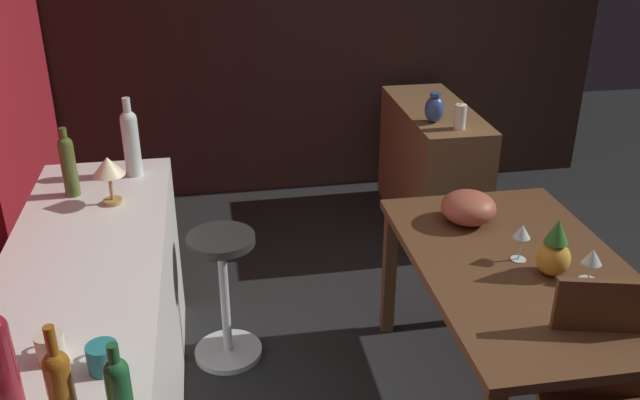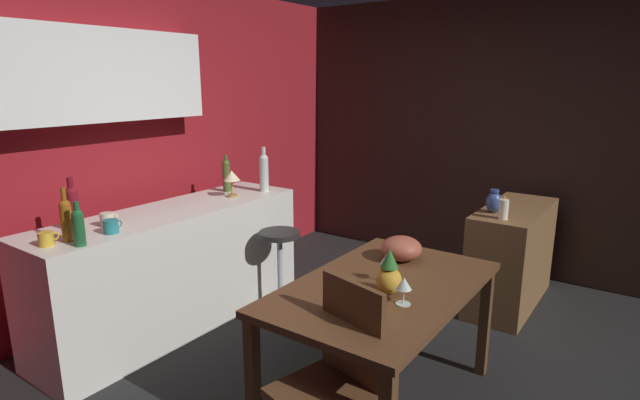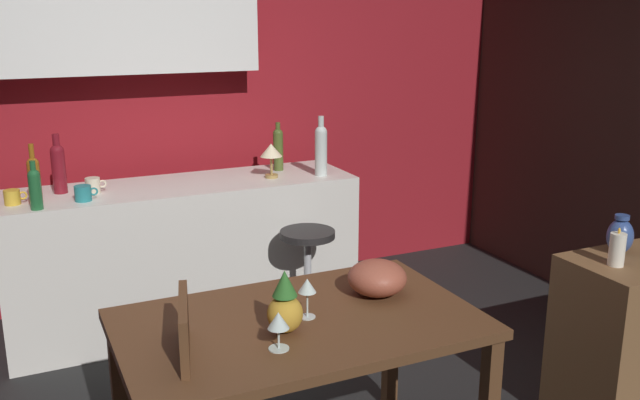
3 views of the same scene
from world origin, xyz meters
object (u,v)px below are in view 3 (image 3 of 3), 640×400
at_px(wine_glass_right, 278,322).
at_px(cup_mustard, 12,197).
at_px(wine_glass_left, 307,288).
at_px(wine_bottle_clear, 321,148).
at_px(fruit_bowl, 377,278).
at_px(wine_bottle_ruby, 58,166).
at_px(counter_lamp, 271,152).
at_px(pineapple_centerpiece, 285,306).
at_px(cup_cream, 93,185).
at_px(pillar_candle_tall, 617,249).
at_px(vase_ceramic_blue, 620,236).
at_px(dining_table, 299,339).
at_px(bar_stool, 308,282).
at_px(cup_teal, 83,193).
at_px(wine_bottle_green, 35,187).
at_px(wine_bottle_olive, 278,147).
at_px(wine_bottle_amber, 34,177).

bearing_deg(wine_glass_right, cup_mustard, 113.21).
bearing_deg(wine_glass_left, wine_bottle_clear, 63.39).
distance_m(fruit_bowl, wine_bottle_ruby, 2.05).
xyz_separation_m(wine_glass_right, counter_lamp, (0.69, 1.86, 0.22)).
distance_m(pineapple_centerpiece, wine_bottle_clear, 1.92).
xyz_separation_m(cup_mustard, cup_cream, (0.42, 0.07, 0.00)).
relative_size(pillar_candle_tall, vase_ceramic_blue, 0.95).
bearing_deg(wine_bottle_ruby, dining_table, -68.83).
bearing_deg(wine_bottle_ruby, wine_glass_left, -67.76).
distance_m(wine_glass_left, pillar_candle_tall, 1.39).
height_order(bar_stool, wine_glass_right, wine_glass_right).
bearing_deg(cup_teal, pillar_candle_tall, -41.83).
distance_m(wine_bottle_ruby, cup_teal, 0.28).
xyz_separation_m(cup_mustard, cup_teal, (0.35, -0.08, 0.00)).
bearing_deg(fruit_bowl, wine_bottle_green, 131.51).
xyz_separation_m(wine_bottle_clear, counter_lamp, (-0.31, 0.07, -0.02)).
relative_size(cup_mustard, vase_ceramic_blue, 0.65).
xyz_separation_m(wine_bottle_ruby, vase_ceramic_blue, (2.25, -1.93, -0.15)).
xyz_separation_m(wine_glass_left, wine_bottle_ruby, (-0.74, 1.81, 0.19)).
height_order(dining_table, counter_lamp, counter_lamp).
xyz_separation_m(cup_cream, vase_ceramic_blue, (2.08, -1.85, -0.04)).
height_order(wine_glass_right, cup_teal, cup_teal).
distance_m(wine_bottle_green, cup_mustard, 0.21).
bearing_deg(fruit_bowl, bar_stool, 81.22).
bearing_deg(pineapple_centerpiece, cup_mustard, 116.62).
distance_m(wine_glass_right, pillar_candle_tall, 1.58).
bearing_deg(wine_bottle_clear, wine_bottle_olive, 126.75).
bearing_deg(fruit_bowl, dining_table, -167.05).
distance_m(wine_glass_left, cup_teal, 1.70).
height_order(pineapple_centerpiece, counter_lamp, counter_lamp).
bearing_deg(fruit_bowl, wine_bottle_ruby, 122.62).
bearing_deg(vase_ceramic_blue, counter_lamp, 119.96).
relative_size(wine_glass_right, wine_bottle_amber, 0.44).
distance_m(pineapple_centerpiece, wine_bottle_amber, 1.88).
bearing_deg(cup_cream, wine_glass_left, -71.73).
bearing_deg(wine_glass_left, bar_stool, 66.19).
height_order(dining_table, bar_stool, dining_table).
relative_size(dining_table, wine_bottle_amber, 4.30).
bearing_deg(wine_bottle_green, cup_mustard, 125.11).
bearing_deg(vase_ceramic_blue, pillar_candle_tall, -140.99).
relative_size(cup_teal, counter_lamp, 0.58).
relative_size(fruit_bowl, vase_ceramic_blue, 1.37).
bearing_deg(wine_glass_left, fruit_bowl, 13.77).
bearing_deg(cup_mustard, vase_ceramic_blue, -35.25).
bearing_deg(wine_glass_right, cup_teal, 104.00).
relative_size(dining_table, wine_glass_right, 9.86).
distance_m(bar_stool, wine_bottle_olive, 0.94).
relative_size(wine_glass_left, pillar_candle_tall, 0.93).
bearing_deg(wine_bottle_amber, wine_glass_left, -61.75).
height_order(dining_table, wine_glass_right, wine_glass_right).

